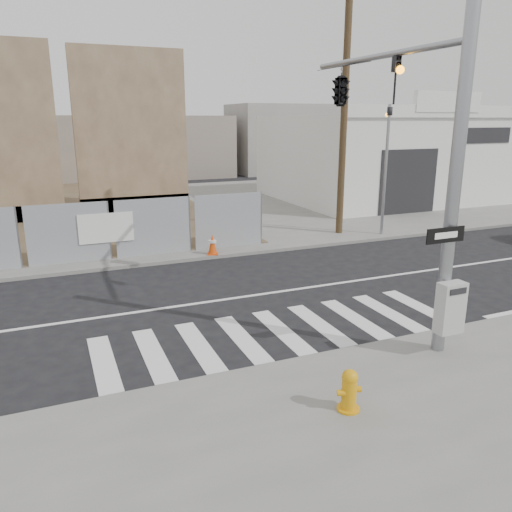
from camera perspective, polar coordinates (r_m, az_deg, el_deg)
name	(u,v)px	position (r m, az deg, el deg)	size (l,w,h in m)	color
ground	(243,297)	(13.85, -1.51, -4.71)	(100.00, 100.00, 0.00)	black
sidewalk_far	(146,211)	(26.96, -12.42, 5.01)	(50.00, 20.00, 0.12)	slate
signal_pole	(373,118)	(12.38, 13.19, 15.09)	(0.96, 5.87, 7.00)	gray
far_signal_pole	(387,152)	(21.04, 14.71, 11.43)	(0.16, 0.20, 5.60)	gray
concrete_wall_right	(132,147)	(26.58, -13.95, 11.99)	(5.50, 1.30, 8.00)	brown
auto_shop	(382,157)	(31.37, 14.16, 10.89)	(12.00, 10.20, 5.95)	silver
utility_pole_right	(344,107)	(20.89, 10.07, 16.40)	(1.60, 0.28, 10.00)	#473821
fire_hydrant	(349,390)	(8.59, 10.60, -14.84)	(0.50, 0.50, 0.73)	orange
traffic_cone_d	(212,244)	(17.68, -5.00, 1.32)	(0.48, 0.48, 0.73)	#D5420B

